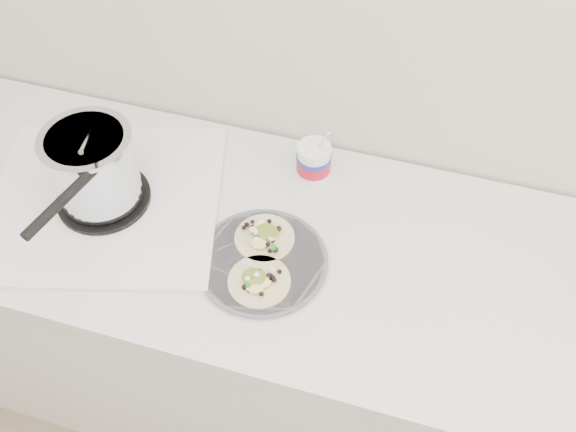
# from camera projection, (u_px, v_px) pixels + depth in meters

# --- Properties ---
(counter) EXTENTS (2.44, 0.66, 0.90)m
(counter) POSITION_uv_depth(u_px,v_px,m) (306.00, 337.00, 1.81)
(counter) COLOR silver
(counter) RESTS_ON ground
(stove) EXTENTS (0.65, 0.63, 0.26)m
(stove) POSITION_uv_depth(u_px,v_px,m) (98.00, 179.00, 1.47)
(stove) COLOR silver
(stove) RESTS_ON counter
(taco_plate) EXTENTS (0.29, 0.29, 0.04)m
(taco_plate) POSITION_uv_depth(u_px,v_px,m) (262.00, 259.00, 1.41)
(taco_plate) COLOR #57585E
(taco_plate) RESTS_ON counter
(tub) EXTENTS (0.09, 0.09, 0.19)m
(tub) POSITION_uv_depth(u_px,v_px,m) (315.00, 158.00, 1.54)
(tub) COLOR white
(tub) RESTS_ON counter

